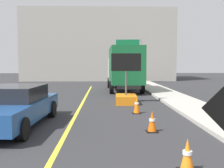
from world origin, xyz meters
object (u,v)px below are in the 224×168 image
at_px(box_truck, 124,68).
at_px(traffic_cone_far_lane, 137,105).
at_px(pickup_car, 13,106).
at_px(traffic_cone_near_sign, 187,155).
at_px(traffic_cone_mid_lane, 152,122).
at_px(arrow_board_trailer, 126,95).
at_px(highway_guide_sign, 133,52).

xyz_separation_m(box_truck, traffic_cone_far_lane, (-0.21, -9.73, -1.45)).
distance_m(box_truck, pickup_car, 12.92).
bearing_deg(traffic_cone_near_sign, traffic_cone_mid_lane, 92.41).
xyz_separation_m(arrow_board_trailer, traffic_cone_mid_lane, (0.32, -6.15, -0.15)).
distance_m(box_truck, traffic_cone_mid_lane, 12.98).
bearing_deg(traffic_cone_far_lane, box_truck, 88.78).
relative_size(box_truck, highway_guide_sign, 1.50).
bearing_deg(traffic_cone_mid_lane, arrow_board_trailer, 92.94).
relative_size(box_truck, traffic_cone_far_lane, 9.66).
bearing_deg(pickup_car, traffic_cone_near_sign, -40.56).
bearing_deg(box_truck, traffic_cone_mid_lane, -90.49).
bearing_deg(traffic_cone_mid_lane, highway_guide_sign, 85.33).
distance_m(arrow_board_trailer, highway_guide_sign, 15.84).
xyz_separation_m(pickup_car, highway_guide_sign, (6.41, 20.65, 2.72)).
xyz_separation_m(arrow_board_trailer, traffic_cone_far_lane, (0.22, -2.99, -0.10)).
distance_m(pickup_car, highway_guide_sign, 21.80).
relative_size(traffic_cone_near_sign, traffic_cone_mid_lane, 1.01).
distance_m(highway_guide_sign, traffic_cone_mid_lane, 21.87).
relative_size(arrow_board_trailer, traffic_cone_mid_lane, 4.00).
xyz_separation_m(highway_guide_sign, traffic_cone_near_sign, (-1.63, -24.74, -3.09)).
height_order(arrow_board_trailer, pickup_car, arrow_board_trailer).
height_order(arrow_board_trailer, traffic_cone_far_lane, arrow_board_trailer).
relative_size(traffic_cone_near_sign, traffic_cone_far_lane, 0.88).
bearing_deg(traffic_cone_mid_lane, pickup_car, 168.70).
height_order(box_truck, pickup_car, box_truck).
bearing_deg(arrow_board_trailer, box_truck, 86.38).
xyz_separation_m(pickup_car, traffic_cone_far_lane, (4.55, 2.24, -0.32)).
bearing_deg(traffic_cone_far_lane, traffic_cone_near_sign, -87.93).
height_order(pickup_car, traffic_cone_near_sign, pickup_car).
distance_m(arrow_board_trailer, pickup_car, 6.79).
distance_m(pickup_car, traffic_cone_near_sign, 6.30).
xyz_separation_m(arrow_board_trailer, box_truck, (0.43, 6.74, 1.35)).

